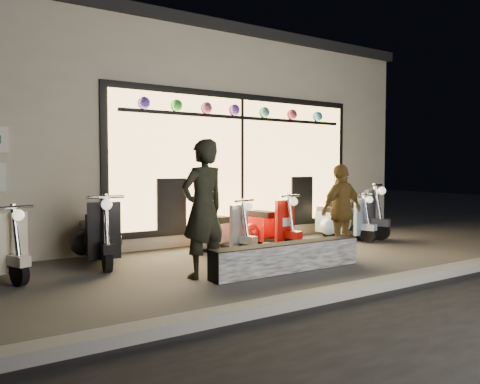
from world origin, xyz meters
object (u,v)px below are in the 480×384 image
object	(u,v)px
graffiti_barrier	(287,257)
scooter_silver	(217,232)
scooter_red	(264,227)
man	(203,209)
woman	(342,211)

from	to	relation	value
graffiti_barrier	scooter_silver	size ratio (longest dim) A/B	1.90
scooter_red	man	world-z (taller)	man
scooter_red	woman	world-z (taller)	woman
scooter_silver	scooter_red	bearing A→B (deg)	-17.11
scooter_silver	scooter_red	world-z (taller)	scooter_red
scooter_red	scooter_silver	bearing A→B (deg)	172.57
scooter_silver	woman	xyz separation A→B (m)	(1.53, -1.34, 0.39)
woman	scooter_silver	bearing A→B (deg)	-45.50
man	woman	distance (m)	2.52
scooter_silver	man	distance (m)	1.77
graffiti_barrier	scooter_red	size ratio (longest dim) A/B	1.79
graffiti_barrier	man	xyz separation A→B (m)	(-1.14, 0.34, 0.71)
graffiti_barrier	woman	size ratio (longest dim) A/B	1.58
man	scooter_silver	bearing A→B (deg)	-136.65
man	woman	size ratio (longest dim) A/B	1.21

